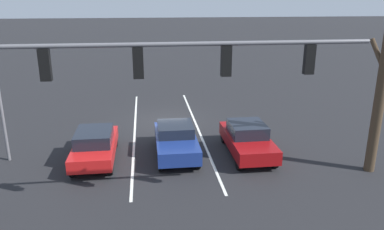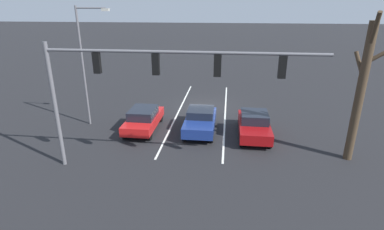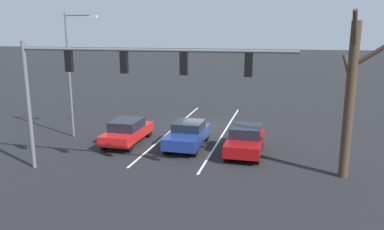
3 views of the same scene
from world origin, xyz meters
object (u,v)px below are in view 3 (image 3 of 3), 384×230
at_px(car_red_rightlane_front, 127,131).
at_px(bare_tree_near, 351,95).
at_px(car_maroon_leftlane_front, 245,140).
at_px(traffic_signal_gantry, 113,73).
at_px(street_lamp_right_shoulder, 72,67).
at_px(car_navy_midlane_front, 188,134).

height_order(car_red_rightlane_front, bare_tree_near, bare_tree_near).
bearing_deg(car_maroon_leftlane_front, traffic_signal_gantry, 41.24).
height_order(car_maroon_leftlane_front, street_lamp_right_shoulder, street_lamp_right_shoulder).
xyz_separation_m(car_red_rightlane_front, street_lamp_right_shoulder, (3.75, -0.52, 3.76)).
height_order(car_red_rightlane_front, traffic_signal_gantry, traffic_signal_gantry).
bearing_deg(car_red_rightlane_front, car_maroon_leftlane_front, 178.75).
xyz_separation_m(car_navy_midlane_front, street_lamp_right_shoulder, (7.48, -0.36, 3.75)).
xyz_separation_m(car_maroon_leftlane_front, traffic_signal_gantry, (5.49, 4.81, 4.07)).
distance_m(car_navy_midlane_front, car_red_rightlane_front, 3.74).
relative_size(car_navy_midlane_front, car_red_rightlane_front, 0.99).
bearing_deg(car_maroon_leftlane_front, car_navy_midlane_front, -5.37).
distance_m(car_navy_midlane_front, bare_tree_near, 9.24).
distance_m(street_lamp_right_shoulder, bare_tree_near, 16.05).
distance_m(traffic_signal_gantry, street_lamp_right_shoulder, 7.70).
bearing_deg(traffic_signal_gantry, car_navy_midlane_front, -112.20).
bearing_deg(bare_tree_near, car_red_rightlane_front, -12.23).
xyz_separation_m(car_maroon_leftlane_front, street_lamp_right_shoulder, (10.88, -0.68, 3.75)).
bearing_deg(car_maroon_leftlane_front, street_lamp_right_shoulder, -3.56).
height_order(car_navy_midlane_front, car_red_rightlane_front, car_navy_midlane_front).
height_order(car_navy_midlane_front, bare_tree_near, bare_tree_near).
relative_size(car_red_rightlane_front, bare_tree_near, 0.57).
xyz_separation_m(traffic_signal_gantry, bare_tree_near, (-10.35, -2.37, -0.97)).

